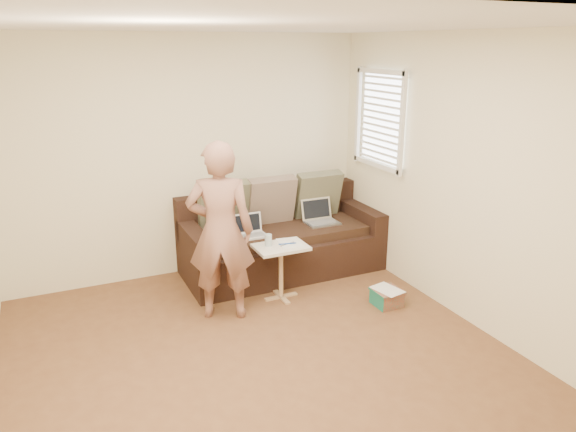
# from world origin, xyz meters

# --- Properties ---
(floor) EXTENTS (4.50, 4.50, 0.00)m
(floor) POSITION_xyz_m (0.00, 0.00, 0.00)
(floor) COLOR brown
(floor) RESTS_ON ground
(ceiling) EXTENTS (4.50, 4.50, 0.00)m
(ceiling) POSITION_xyz_m (0.00, 0.00, 2.60)
(ceiling) COLOR white
(ceiling) RESTS_ON wall_back
(wall_back) EXTENTS (4.00, 0.00, 4.00)m
(wall_back) POSITION_xyz_m (0.00, 2.25, 1.30)
(wall_back) COLOR beige
(wall_back) RESTS_ON ground
(wall_front) EXTENTS (4.00, 0.00, 4.00)m
(wall_front) POSITION_xyz_m (0.00, -2.25, 1.30)
(wall_front) COLOR beige
(wall_front) RESTS_ON ground
(wall_right) EXTENTS (0.00, 4.50, 4.50)m
(wall_right) POSITION_xyz_m (2.00, 0.00, 1.30)
(wall_right) COLOR beige
(wall_right) RESTS_ON ground
(window_blinds) EXTENTS (0.12, 0.88, 1.08)m
(window_blinds) POSITION_xyz_m (1.95, 1.50, 1.70)
(window_blinds) COLOR white
(window_blinds) RESTS_ON wall_right
(sofa) EXTENTS (2.20, 0.95, 0.85)m
(sofa) POSITION_xyz_m (0.90, 1.77, 0.42)
(sofa) COLOR black
(sofa) RESTS_ON ground
(pillow_left) EXTENTS (0.55, 0.29, 0.57)m
(pillow_left) POSITION_xyz_m (0.30, 2.01, 0.79)
(pillow_left) COLOR #4F523C
(pillow_left) RESTS_ON sofa
(pillow_mid) EXTENTS (0.55, 0.27, 0.57)m
(pillow_mid) POSITION_xyz_m (0.85, 1.97, 0.79)
(pillow_mid) COLOR #745C53
(pillow_mid) RESTS_ON sofa
(pillow_right) EXTENTS (0.55, 0.28, 0.57)m
(pillow_right) POSITION_xyz_m (1.45, 1.98, 0.79)
(pillow_right) COLOR #4F523C
(pillow_right) RESTS_ON sofa
(laptop_silver) EXTENTS (0.38, 0.28, 0.25)m
(laptop_silver) POSITION_xyz_m (1.38, 1.71, 0.52)
(laptop_silver) COLOR #B7BABC
(laptop_silver) RESTS_ON sofa
(laptop_white) EXTENTS (0.32, 0.23, 0.23)m
(laptop_white) POSITION_xyz_m (0.49, 1.64, 0.52)
(laptop_white) COLOR white
(laptop_white) RESTS_ON sofa
(person) EXTENTS (0.73, 0.62, 1.69)m
(person) POSITION_xyz_m (-0.04, 1.05, 0.85)
(person) COLOR #8E544D
(person) RESTS_ON ground
(side_table) EXTENTS (0.52, 0.36, 0.57)m
(side_table) POSITION_xyz_m (0.61, 1.15, 0.28)
(side_table) COLOR silver
(side_table) RESTS_ON ground
(drinking_glass) EXTENTS (0.07, 0.07, 0.12)m
(drinking_glass) POSITION_xyz_m (0.49, 1.20, 0.63)
(drinking_glass) COLOR silver
(drinking_glass) RESTS_ON side_table
(scissors) EXTENTS (0.20, 0.15, 0.02)m
(scissors) POSITION_xyz_m (0.68, 1.15, 0.58)
(scissors) COLOR silver
(scissors) RESTS_ON side_table
(paper_on_table) EXTENTS (0.25, 0.33, 0.00)m
(paper_on_table) POSITION_xyz_m (0.72, 1.18, 0.57)
(paper_on_table) COLOR white
(paper_on_table) RESTS_ON side_table
(striped_box) EXTENTS (0.27, 0.27, 0.17)m
(striped_box) POSITION_xyz_m (1.49, 0.56, 0.09)
(striped_box) COLOR red
(striped_box) RESTS_ON ground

